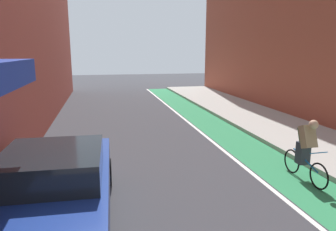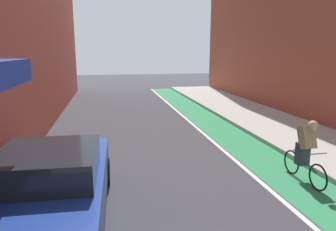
# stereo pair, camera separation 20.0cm
# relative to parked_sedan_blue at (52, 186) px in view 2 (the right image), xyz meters

# --- Properties ---
(ground_plane) EXTENTS (71.37, 71.37, 0.00)m
(ground_plane) POSITION_rel_parked_sedan_blue_xyz_m (2.69, 2.51, -0.79)
(ground_plane) COLOR #38383D
(bike_lane_paint) EXTENTS (1.60, 32.44, 0.00)m
(bike_lane_paint) POSITION_rel_parked_sedan_blue_xyz_m (5.63, 4.51, -0.79)
(bike_lane_paint) COLOR #2D8451
(bike_lane_paint) RESTS_ON ground
(lane_divider_stripe) EXTENTS (0.12, 32.44, 0.00)m
(lane_divider_stripe) POSITION_rel_parked_sedan_blue_xyz_m (4.73, 4.51, -0.78)
(lane_divider_stripe) COLOR white
(lane_divider_stripe) RESTS_ON ground
(sidewalk_right) EXTENTS (3.45, 32.44, 0.14)m
(sidewalk_right) POSITION_rel_parked_sedan_blue_xyz_m (8.15, 4.51, -0.72)
(sidewalk_right) COLOR #A8A59E
(sidewalk_right) RESTS_ON ground
(parked_sedan_blue) EXTENTS (2.08, 4.46, 1.53)m
(parked_sedan_blue) POSITION_rel_parked_sedan_blue_xyz_m (0.00, 0.00, 0.00)
(parked_sedan_blue) COLOR navy
(parked_sedan_blue) RESTS_ON ground
(cyclist_mid) EXTENTS (0.48, 1.69, 1.60)m
(cyclist_mid) POSITION_rel_parked_sedan_blue_xyz_m (5.78, 0.93, 0.06)
(cyclist_mid) COLOR black
(cyclist_mid) RESTS_ON ground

